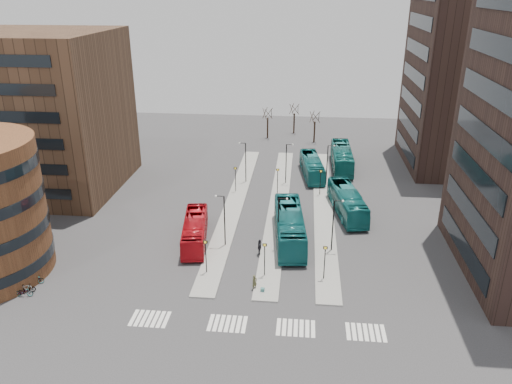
# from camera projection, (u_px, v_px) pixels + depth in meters

# --- Properties ---
(ground) EXTENTS (160.00, 160.00, 0.00)m
(ground) POSITION_uv_depth(u_px,v_px,m) (232.00, 355.00, 40.08)
(ground) COLOR #2F2F31
(ground) RESTS_ON ground
(island_left) EXTENTS (2.50, 45.00, 0.15)m
(island_left) POSITION_uv_depth(u_px,v_px,m) (235.00, 203.00, 67.99)
(island_left) COLOR gray
(island_left) RESTS_ON ground
(island_mid) EXTENTS (2.50, 45.00, 0.15)m
(island_mid) POSITION_uv_depth(u_px,v_px,m) (279.00, 205.00, 67.44)
(island_mid) COLOR gray
(island_mid) RESTS_ON ground
(island_right) EXTENTS (2.50, 45.00, 0.15)m
(island_right) POSITION_uv_depth(u_px,v_px,m) (323.00, 206.00, 66.89)
(island_right) COLOR gray
(island_right) RESTS_ON ground
(suitcase) EXTENTS (0.40, 0.33, 0.48)m
(suitcase) POSITION_uv_depth(u_px,v_px,m) (263.00, 290.00, 48.20)
(suitcase) COLOR navy
(suitcase) RESTS_ON ground
(red_bus) EXTENTS (3.99, 10.79, 2.94)m
(red_bus) POSITION_uv_depth(u_px,v_px,m) (195.00, 230.00, 57.28)
(red_bus) COLOR #B80E17
(red_bus) RESTS_ON ground
(teal_bus_a) EXTENTS (4.29, 13.31, 3.64)m
(teal_bus_a) POSITION_uv_depth(u_px,v_px,m) (289.00, 226.00, 57.54)
(teal_bus_a) COLOR #135E62
(teal_bus_a) RESTS_ON ground
(teal_bus_b) EXTENTS (4.05, 11.30, 3.08)m
(teal_bus_b) POSITION_uv_depth(u_px,v_px,m) (312.00, 167.00, 77.17)
(teal_bus_b) COLOR #146364
(teal_bus_b) RESTS_ON ground
(teal_bus_c) EXTENTS (4.77, 12.16, 3.30)m
(teal_bus_c) POSITION_uv_depth(u_px,v_px,m) (347.00, 202.00, 64.44)
(teal_bus_c) COLOR #146364
(teal_bus_c) RESTS_ON ground
(teal_bus_d) EXTENTS (3.05, 12.61, 3.51)m
(teal_bus_d) POSITION_uv_depth(u_px,v_px,m) (342.00, 158.00, 80.62)
(teal_bus_d) COLOR #146460
(teal_bus_d) RESTS_ON ground
(traveller) EXTENTS (0.67, 0.66, 1.55)m
(traveller) POSITION_uv_depth(u_px,v_px,m) (255.00, 282.00, 48.53)
(traveller) COLOR #454529
(traveller) RESTS_ON ground
(commuter_a) EXTENTS (0.88, 0.71, 1.73)m
(commuter_a) POSITION_uv_depth(u_px,v_px,m) (184.00, 243.00, 55.77)
(commuter_a) COLOR black
(commuter_a) RESTS_ON ground
(commuter_b) EXTENTS (0.59, 1.14, 1.86)m
(commuter_b) POSITION_uv_depth(u_px,v_px,m) (260.00, 247.00, 54.70)
(commuter_b) COLOR black
(commuter_b) RESTS_ON ground
(commuter_c) EXTENTS (0.74, 1.20, 1.79)m
(commuter_c) POSITION_uv_depth(u_px,v_px,m) (285.00, 259.00, 52.44)
(commuter_c) COLOR black
(commuter_c) RESTS_ON ground
(bicycle_near) EXTENTS (1.83, 0.88, 0.92)m
(bicycle_near) POSITION_uv_depth(u_px,v_px,m) (24.00, 292.00, 47.53)
(bicycle_near) COLOR gray
(bicycle_near) RESTS_ON ground
(bicycle_mid) EXTENTS (1.66, 1.02, 0.96)m
(bicycle_mid) POSITION_uv_depth(u_px,v_px,m) (27.00, 289.00, 48.05)
(bicycle_mid) COLOR gray
(bicycle_mid) RESTS_ON ground
(bicycle_far) EXTENTS (1.83, 1.22, 0.91)m
(bicycle_far) POSITION_uv_depth(u_px,v_px,m) (35.00, 280.00, 49.47)
(bicycle_far) COLOR gray
(bicycle_far) RESTS_ON ground
(crosswalk_stripes) EXTENTS (22.35, 2.40, 0.01)m
(crosswalk_stripes) POSITION_uv_depth(u_px,v_px,m) (259.00, 325.00, 43.59)
(crosswalk_stripes) COLOR silver
(crosswalk_stripes) RESTS_ON ground
(office_block) EXTENTS (25.00, 20.12, 22.00)m
(office_block) POSITION_uv_depth(u_px,v_px,m) (26.00, 112.00, 70.21)
(office_block) COLOR #4F3624
(office_block) RESTS_ON ground
(tower_far) EXTENTS (20.12, 20.00, 30.00)m
(tower_far) POSITION_uv_depth(u_px,v_px,m) (480.00, 73.00, 77.36)
(tower_far) COLOR #30201A
(tower_far) RESTS_ON ground
(sign_poles) EXTENTS (12.45, 22.12, 3.65)m
(sign_poles) POSITION_uv_depth(u_px,v_px,m) (272.00, 210.00, 60.15)
(sign_poles) COLOR black
(sign_poles) RESTS_ON ground
(lamp_posts) EXTENTS (14.04, 20.24, 6.12)m
(lamp_posts) POSITION_uv_depth(u_px,v_px,m) (283.00, 186.00, 64.20)
(lamp_posts) COLOR black
(lamp_posts) RESTS_ON ground
(bare_trees) EXTENTS (10.97, 8.14, 5.90)m
(bare_trees) POSITION_uv_depth(u_px,v_px,m) (292.00, 124.00, 96.39)
(bare_trees) COLOR black
(bare_trees) RESTS_ON ground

